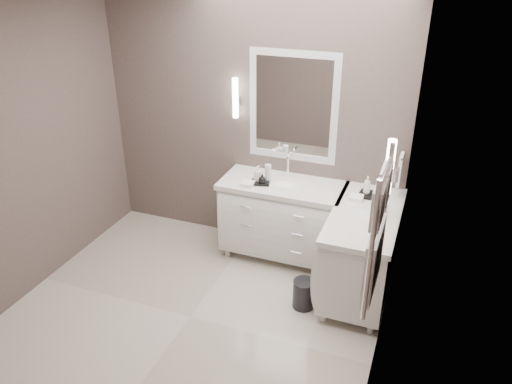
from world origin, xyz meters
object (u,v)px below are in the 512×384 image
at_px(waste_bin, 304,294).
at_px(vanity_back, 282,215).
at_px(vanity_right, 362,248).
at_px(towel_ladder, 376,238).

bearing_deg(waste_bin, vanity_back, 121.75).
bearing_deg(vanity_back, vanity_right, -20.38).
distance_m(vanity_back, waste_bin, 0.92).
height_order(vanity_back, vanity_right, same).
xyz_separation_m(vanity_back, vanity_right, (0.88, -0.33, 0.00)).
relative_size(vanity_back, towel_ladder, 1.38).
bearing_deg(towel_ladder, vanity_right, 99.84).
distance_m(vanity_right, waste_bin, 0.68).
bearing_deg(vanity_right, vanity_back, 159.62).
bearing_deg(towel_ladder, waste_bin, 125.92).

